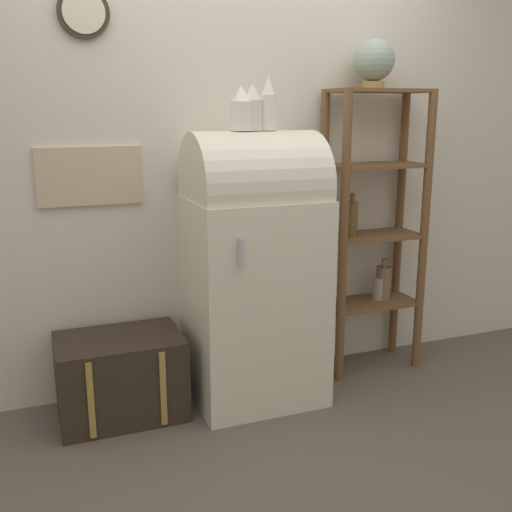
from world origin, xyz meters
TOP-DOWN VIEW (x-y plane):
  - ground_plane at (0.00, 0.00)m, footprint 12.00×12.00m
  - wall_back at (-0.00, 0.57)m, footprint 7.00×0.09m
  - refrigerator at (-0.00, 0.26)m, footprint 0.68×0.62m
  - suitcase_trunk at (-0.72, 0.29)m, footprint 0.63×0.44m
  - shelf_unit at (0.81, 0.38)m, footprint 0.59×0.31m
  - globe at (0.77, 0.40)m, footprint 0.23×0.23m
  - vase_left at (-0.07, 0.26)m, footprint 0.11×0.11m
  - vase_center at (-0.01, 0.27)m, footprint 0.10×0.10m
  - vase_right at (0.08, 0.25)m, footprint 0.08×0.08m

SIDE VIEW (x-z plane):
  - ground_plane at x=0.00m, z-range 0.00..0.00m
  - suitcase_trunk at x=-0.72m, z-range 0.00..0.43m
  - refrigerator at x=0.00m, z-range 0.03..1.48m
  - shelf_unit at x=0.81m, z-range 0.05..1.72m
  - wall_back at x=0.00m, z-range 0.00..2.70m
  - vase_left at x=-0.07m, z-range 1.44..1.66m
  - vase_center at x=-0.01m, z-range 1.44..1.67m
  - vase_right at x=0.08m, z-range 1.44..1.71m
  - globe at x=0.77m, z-range 1.68..1.95m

